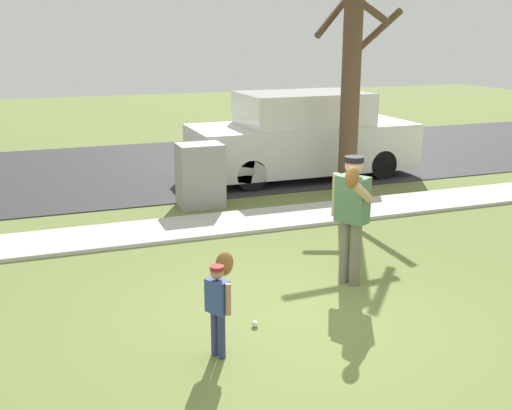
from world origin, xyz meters
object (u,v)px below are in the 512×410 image
object	(u,v)px
person_child	(220,291)
utility_cabinet	(200,175)
person_adult	(352,207)
baseball	(255,324)
street_tree_near	(352,66)
parked_van_white	(303,137)

from	to	relation	value
person_child	utility_cabinet	xyz separation A→B (m)	(1.25, 5.36, -0.07)
person_adult	person_child	bearing A→B (deg)	-1.40
person_adult	baseball	distance (m)	1.97
person_child	person_adult	bearing A→B (deg)	-1.40
baseball	person_adult	bearing A→B (deg)	24.37
person_adult	street_tree_near	size ratio (longest dim) A/B	0.35
baseball	parked_van_white	distance (m)	7.52
person_child	street_tree_near	bearing A→B (deg)	21.56
person_adult	baseball	world-z (taller)	person_adult
utility_cabinet	person_child	bearing A→B (deg)	-103.16
person_child	parked_van_white	world-z (taller)	parked_van_white
parked_van_white	person_child	bearing A→B (deg)	59.73
street_tree_near	utility_cabinet	bearing A→B (deg)	179.31
person_adult	utility_cabinet	world-z (taller)	person_adult
person_child	baseball	size ratio (longest dim) A/B	13.67
person_adult	street_tree_near	distance (m)	5.03
street_tree_near	baseball	bearing A→B (deg)	-127.70
person_adult	baseball	size ratio (longest dim) A/B	22.60
person_child	street_tree_near	size ratio (longest dim) A/B	0.21
person_child	street_tree_near	distance (m)	7.11
utility_cabinet	street_tree_near	world-z (taller)	street_tree_near
person_child	baseball	bearing A→B (deg)	8.01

